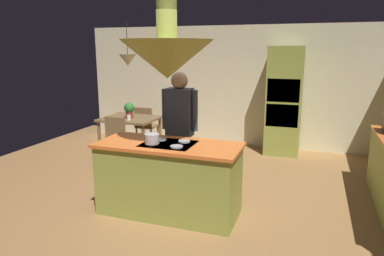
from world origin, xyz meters
name	(u,v)px	position (x,y,z in m)	size (l,w,h in m)	color
ground	(175,206)	(0.00, 0.00, 0.00)	(8.16, 8.16, 0.00)	#9E7042
wall_back	(234,86)	(0.00, 3.45, 1.27)	(6.80, 0.10, 2.55)	beige
kitchen_island	(169,178)	(0.00, -0.20, 0.47)	(1.80, 0.77, 0.94)	#939E42
oven_tower	(284,101)	(1.10, 3.04, 1.06)	(0.66, 0.62, 2.12)	#939E42
dining_table	(130,123)	(-1.70, 1.90, 0.66)	(1.05, 0.87, 0.76)	brown
person_at_island	(180,125)	(-0.10, 0.46, 1.02)	(0.53, 0.23, 1.76)	tan
range_hood	(167,57)	(0.00, -0.20, 1.97)	(1.10, 1.10, 1.00)	#939E42
pendant_light_over_table	(128,60)	(-1.70, 1.90, 1.86)	(0.32, 0.32, 0.82)	beige
chair_facing_island	(113,138)	(-1.70, 1.24, 0.50)	(0.40, 0.40, 0.87)	brown
chair_by_back_wall	(146,124)	(-1.70, 2.56, 0.50)	(0.40, 0.40, 0.87)	brown
potted_plant_on_table	(129,109)	(-1.68, 1.85, 0.93)	(0.20, 0.20, 0.30)	#99382D
cup_on_table	(129,118)	(-1.60, 1.68, 0.81)	(0.07, 0.07, 0.09)	white
cooking_pot_on_cooktop	(152,139)	(-0.16, -0.33, 1.00)	(0.18, 0.18, 0.12)	#B2B2B7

